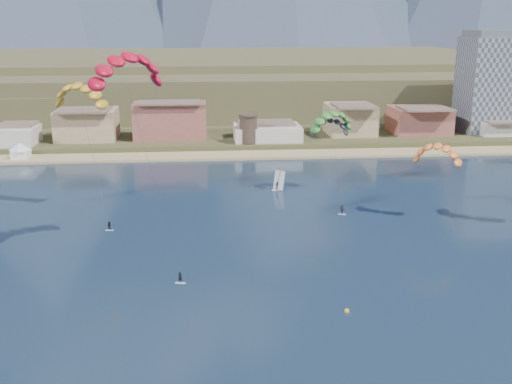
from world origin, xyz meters
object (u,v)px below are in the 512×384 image
Objects in this scene: kitesurfer_yellow at (80,92)px; windsurfer at (278,184)px; kitesurfer_green at (332,119)px; buoy at (347,311)px; watchtower at (248,129)px; apartment_tower at (494,82)px; kitesurfer_red at (126,65)px.

windsurfer is at bearing 18.87° from kitesurfer_yellow.
buoy is at bearing -99.41° from kitesurfer_green.
kitesurfer_yellow is (-36.24, -58.48, 17.47)m from watchtower.
apartment_tower reaches higher than watchtower.
buoy is (-9.36, -56.50, -16.48)m from kitesurfer_green.
windsurfer is at bearing 159.93° from kitesurfer_green.
apartment_tower reaches higher than windsurfer.
buoy is (-75.14, -119.51, -17.70)m from apartment_tower.
windsurfer is at bearing -85.90° from watchtower.
kitesurfer_green is 19.19m from windsurfer.
windsurfer is 6.34× the size of buoy.
apartment_tower is at bearing 31.95° from kitesurfer_yellow.
kitesurfer_yellow is at bearing -148.05° from apartment_tower.
kitesurfer_red reaches higher than windsurfer.
apartment_tower is at bearing 37.54° from windsurfer.
apartment_tower reaches higher than kitesurfer_green.
watchtower is at bearing 106.18° from kitesurfer_green.
kitesurfer_green is 59.59m from buoy.
kitesurfer_red reaches higher than kitesurfer_yellow.
buoy is at bearing -122.16° from apartment_tower.
watchtower is 52.05m from kitesurfer_green.
apartment_tower is 7.29× the size of windsurfer.
apartment_tower is 46.20× the size of buoy.
windsurfer is at bearing -142.46° from apartment_tower.
kitesurfer_red is 1.57× the size of kitesurfer_green.
kitesurfer_yellow is at bearing 131.15° from buoy.
watchtower is at bearing 92.63° from buoy.
windsurfer is (-76.78, -59.00, -16.43)m from apartment_tower.
apartment_tower is 3.72× the size of watchtower.
watchtower is 70.98m from kitesurfer_yellow.
watchtower is 45.39m from windsurfer.
kitesurfer_red is at bearing -65.31° from kitesurfer_yellow.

